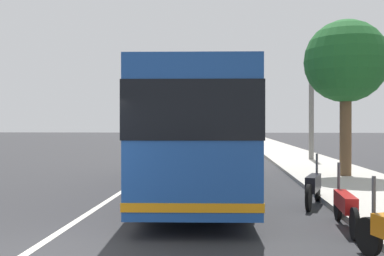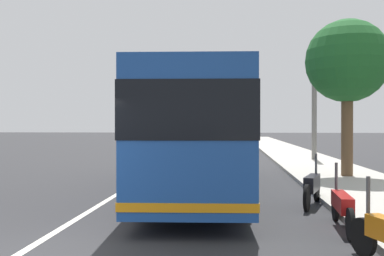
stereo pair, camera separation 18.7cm
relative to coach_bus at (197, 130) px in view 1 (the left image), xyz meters
name	(u,v)px [view 1 (the left image)]	position (x,y,z in m)	size (l,w,h in m)	color
sidewalk_curb	(345,179)	(2.56, -5.17, -1.80)	(110.00, 3.60, 0.14)	#B2ADA3
lane_divider_line	(141,179)	(2.56, 2.24, -1.87)	(110.00, 0.16, 0.01)	silver
coach_bus	(197,130)	(0.00, 0.00, 0.00)	(12.39, 3.10, 3.28)	#1E4C9E
motorcycle_far_end	(345,206)	(-4.91, -3.19, -1.42)	(2.25, 0.33, 1.24)	black
motorcycle_by_tree	(313,187)	(-2.40, -3.08, -1.39)	(2.09, 0.78, 1.27)	black
car_ahead_same_lane	(211,138)	(29.98, 0.45, -1.16)	(4.63, 1.98, 1.50)	silver
car_behind_bus	(182,135)	(41.93, 4.45, -1.15)	(4.57, 2.04, 1.53)	navy
car_far_distant	(167,139)	(29.34, 4.72, -1.19)	(4.34, 2.00, 1.42)	silver
roadside_tree_mid_block	(346,63)	(3.20, -5.35, 2.46)	(3.06, 3.06, 5.93)	brown
utility_pole	(311,105)	(11.11, -5.61, 1.27)	(0.27, 0.27, 6.28)	slate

